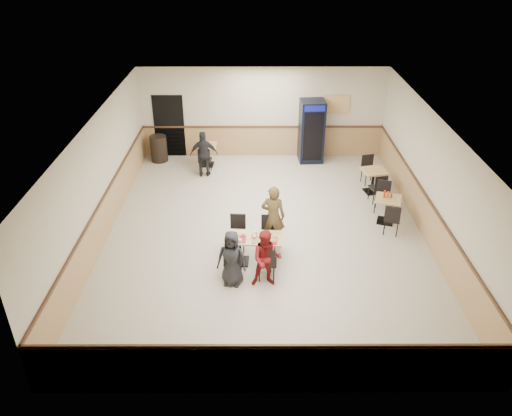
{
  "coord_description": "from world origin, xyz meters",
  "views": [
    {
      "loc": [
        -0.26,
        -10.75,
        6.8
      ],
      "look_at": [
        -0.23,
        -0.5,
        1.02
      ],
      "focal_mm": 35.0,
      "sensor_mm": 36.0,
      "label": 1
    }
  ],
  "objects_px": {
    "diner_woman_right": "(267,259)",
    "side_table_near": "(387,206)",
    "diner_woman_left": "(232,258)",
    "pepsi_cooler": "(311,131)",
    "diner_man_opposite": "(273,216)",
    "side_table_far": "(373,178)",
    "main_table": "(254,246)",
    "trash_bin": "(159,149)",
    "back_table": "(207,152)",
    "lone_diner": "(204,154)"
  },
  "relations": [
    {
      "from": "diner_man_opposite",
      "to": "pepsi_cooler",
      "type": "bearing_deg",
      "value": -98.45
    },
    {
      "from": "main_table",
      "to": "pepsi_cooler",
      "type": "bearing_deg",
      "value": 75.59
    },
    {
      "from": "diner_man_opposite",
      "to": "lone_diner",
      "type": "xyz_separation_m",
      "value": [
        -2.0,
        3.9,
        -0.07
      ]
    },
    {
      "from": "main_table",
      "to": "diner_woman_right",
      "type": "relative_size",
      "value": 0.99
    },
    {
      "from": "side_table_far",
      "to": "pepsi_cooler",
      "type": "xyz_separation_m",
      "value": [
        -1.59,
        2.32,
        0.55
      ]
    },
    {
      "from": "side_table_far",
      "to": "trash_bin",
      "type": "bearing_deg",
      "value": 160.98
    },
    {
      "from": "back_table",
      "to": "pepsi_cooler",
      "type": "relative_size",
      "value": 0.35
    },
    {
      "from": "diner_woman_right",
      "to": "side_table_near",
      "type": "xyz_separation_m",
      "value": [
        3.2,
        2.64,
        -0.21
      ]
    },
    {
      "from": "lone_diner",
      "to": "side_table_near",
      "type": "height_order",
      "value": "lone_diner"
    },
    {
      "from": "main_table",
      "to": "diner_woman_left",
      "type": "height_order",
      "value": "diner_woman_left"
    },
    {
      "from": "diner_woman_right",
      "to": "pepsi_cooler",
      "type": "xyz_separation_m",
      "value": [
        1.6,
        6.67,
        0.35
      ]
    },
    {
      "from": "side_table_far",
      "to": "back_table",
      "type": "distance_m",
      "value": 5.36
    },
    {
      "from": "diner_woman_right",
      "to": "pepsi_cooler",
      "type": "bearing_deg",
      "value": 75.29
    },
    {
      "from": "main_table",
      "to": "back_table",
      "type": "distance_m",
      "value": 5.68
    },
    {
      "from": "diner_woman_left",
      "to": "pepsi_cooler",
      "type": "distance_m",
      "value": 7.03
    },
    {
      "from": "diner_woman_left",
      "to": "pepsi_cooler",
      "type": "xyz_separation_m",
      "value": [
        2.34,
        6.62,
        0.37
      ]
    },
    {
      "from": "lone_diner",
      "to": "side_table_near",
      "type": "xyz_separation_m",
      "value": [
        5.01,
        -2.83,
        -0.26
      ]
    },
    {
      "from": "diner_woman_left",
      "to": "back_table",
      "type": "xyz_separation_m",
      "value": [
        -1.07,
        6.23,
        -0.18
      ]
    },
    {
      "from": "back_table",
      "to": "diner_woman_left",
      "type": "bearing_deg",
      "value": -80.26
    },
    {
      "from": "diner_woman_left",
      "to": "diner_man_opposite",
      "type": "height_order",
      "value": "diner_man_opposite"
    },
    {
      "from": "main_table",
      "to": "trash_bin",
      "type": "relative_size",
      "value": 1.54
    },
    {
      "from": "diner_woman_right",
      "to": "back_table",
      "type": "distance_m",
      "value": 6.53
    },
    {
      "from": "diner_woman_right",
      "to": "diner_man_opposite",
      "type": "height_order",
      "value": "diner_man_opposite"
    },
    {
      "from": "side_table_near",
      "to": "back_table",
      "type": "xyz_separation_m",
      "value": [
        -5.01,
        3.63,
        0.01
      ]
    },
    {
      "from": "diner_woman_left",
      "to": "diner_man_opposite",
      "type": "distance_m",
      "value": 1.79
    },
    {
      "from": "diner_man_opposite",
      "to": "back_table",
      "type": "bearing_deg",
      "value": -59.96
    },
    {
      "from": "main_table",
      "to": "pepsi_cooler",
      "type": "height_order",
      "value": "pepsi_cooler"
    },
    {
      "from": "diner_woman_right",
      "to": "side_table_near",
      "type": "relative_size",
      "value": 1.64
    },
    {
      "from": "diner_woman_left",
      "to": "main_table",
      "type": "bearing_deg",
      "value": 68.6
    },
    {
      "from": "diner_woman_right",
      "to": "lone_diner",
      "type": "xyz_separation_m",
      "value": [
        -1.81,
        5.47,
        0.05
      ]
    },
    {
      "from": "back_table",
      "to": "trash_bin",
      "type": "bearing_deg",
      "value": 167.72
    },
    {
      "from": "side_table_far",
      "to": "trash_bin",
      "type": "distance_m",
      "value": 6.99
    },
    {
      "from": "diner_woman_right",
      "to": "trash_bin",
      "type": "relative_size",
      "value": 1.55
    },
    {
      "from": "diner_woman_left",
      "to": "back_table",
      "type": "distance_m",
      "value": 6.32
    },
    {
      "from": "diner_woman_left",
      "to": "lone_diner",
      "type": "distance_m",
      "value": 5.53
    },
    {
      "from": "diner_woman_left",
      "to": "side_table_near",
      "type": "relative_size",
      "value": 1.58
    },
    {
      "from": "main_table",
      "to": "diner_woman_right",
      "type": "xyz_separation_m",
      "value": [
        0.28,
        -0.81,
        0.21
      ]
    },
    {
      "from": "diner_man_opposite",
      "to": "side_table_far",
      "type": "relative_size",
      "value": 2.02
    },
    {
      "from": "side_table_near",
      "to": "lone_diner",
      "type": "bearing_deg",
      "value": 150.56
    },
    {
      "from": "diner_woman_left",
      "to": "lone_diner",
      "type": "bearing_deg",
      "value": 110.99
    },
    {
      "from": "main_table",
      "to": "side_table_near",
      "type": "distance_m",
      "value": 3.93
    },
    {
      "from": "main_table",
      "to": "pepsi_cooler",
      "type": "distance_m",
      "value": 6.18
    },
    {
      "from": "side_table_far",
      "to": "lone_diner",
      "type": "bearing_deg",
      "value": 167.34
    },
    {
      "from": "diner_woman_right",
      "to": "side_table_far",
      "type": "relative_size",
      "value": 1.7
    },
    {
      "from": "diner_woman_right",
      "to": "diner_man_opposite",
      "type": "distance_m",
      "value": 1.59
    },
    {
      "from": "diner_woman_left",
      "to": "pepsi_cooler",
      "type": "height_order",
      "value": "pepsi_cooler"
    },
    {
      "from": "main_table",
      "to": "diner_woman_right",
      "type": "bearing_deg",
      "value": -67.62
    },
    {
      "from": "diner_woman_left",
      "to": "diner_woman_right",
      "type": "distance_m",
      "value": 0.74
    },
    {
      "from": "pepsi_cooler",
      "to": "trash_bin",
      "type": "bearing_deg",
      "value": 177.06
    },
    {
      "from": "trash_bin",
      "to": "main_table",
      "type": "bearing_deg",
      "value": -61.63
    }
  ]
}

